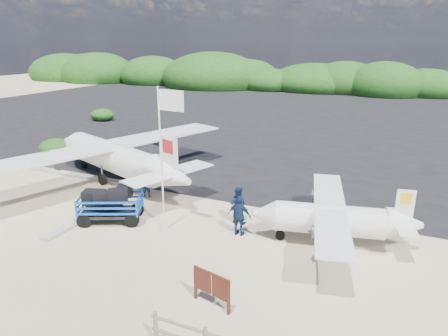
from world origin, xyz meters
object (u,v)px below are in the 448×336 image
at_px(flagpole, 165,229).
at_px(aircraft_large, 439,150).
at_px(crew_c, 240,216).
at_px(aircraft_small, 239,112).
at_px(signboard, 212,306).
at_px(crew_a, 146,183).
at_px(baggage_cart, 112,221).
at_px(crew_b, 238,205).

relative_size(flagpole, aircraft_large, 0.41).
relative_size(crew_c, aircraft_large, 0.12).
distance_m(flagpole, aircraft_small, 30.98).
height_order(signboard, crew_a, crew_a).
distance_m(flagpole, aircraft_large, 23.36).
bearing_deg(flagpole, signboard, -43.35).
distance_m(baggage_cart, flagpole, 2.67).
relative_size(signboard, aircraft_large, 0.10).
relative_size(crew_b, aircraft_small, 0.26).
height_order(flagpole, signboard, flagpole).
bearing_deg(crew_a, flagpole, 121.79).
distance_m(crew_b, crew_c, 1.24).
height_order(crew_a, aircraft_small, crew_a).
distance_m(signboard, crew_c, 5.00).
bearing_deg(flagpole, baggage_cart, -173.73).
bearing_deg(baggage_cart, aircraft_small, 76.36).
distance_m(baggage_cart, aircraft_large, 25.05).
bearing_deg(signboard, baggage_cart, 165.10).
height_order(crew_b, aircraft_large, aircraft_large).
bearing_deg(crew_a, signboard, 122.53).
relative_size(signboard, crew_b, 0.85).
bearing_deg(aircraft_small, flagpole, 93.91).
bearing_deg(baggage_cart, crew_a, 70.18).
relative_size(crew_a, crew_c, 0.86).
xyz_separation_m(signboard, aircraft_small, (-12.75, 33.76, 0.00)).
relative_size(baggage_cart, aircraft_small, 0.43).
distance_m(crew_a, crew_b, 5.66).
distance_m(flagpole, crew_a, 4.18).
distance_m(baggage_cart, aircraft_small, 30.64).
xyz_separation_m(crew_a, aircraft_large, (14.79, 17.24, -0.78)).
height_order(signboard, aircraft_small, aircraft_small).
relative_size(flagpole, aircraft_small, 0.91).
xyz_separation_m(crew_c, aircraft_small, (-11.74, 28.94, -0.90)).
height_order(aircraft_large, aircraft_small, aircraft_large).
distance_m(flagpole, crew_c, 3.43).
bearing_deg(crew_a, crew_c, 147.93).
xyz_separation_m(signboard, aircraft_large, (7.65, 24.11, 0.00)).
relative_size(baggage_cart, aircraft_large, 0.20).
distance_m(signboard, aircraft_large, 25.29).
bearing_deg(crew_a, aircraft_small, -91.80).
distance_m(crew_a, aircraft_small, 27.48).
bearing_deg(crew_b, crew_a, -7.57).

